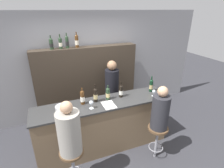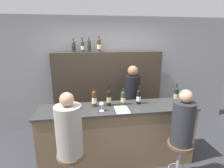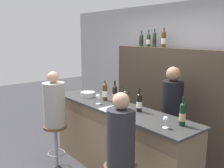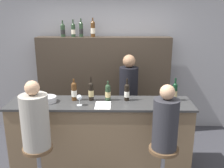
{
  "view_description": "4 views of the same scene",
  "coord_description": "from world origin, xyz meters",
  "px_view_note": "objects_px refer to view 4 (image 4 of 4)",
  "views": [
    {
      "loc": [
        -0.91,
        -2.4,
        2.62
      ],
      "look_at": [
        0.12,
        0.19,
        1.42
      ],
      "focal_mm": 28.0,
      "sensor_mm": 36.0,
      "label": 1
    },
    {
      "loc": [
        -0.5,
        -2.35,
        2.15
      ],
      "look_at": [
        -0.09,
        0.31,
        1.42
      ],
      "focal_mm": 28.0,
      "sensor_mm": 36.0,
      "label": 2
    },
    {
      "loc": [
        2.64,
        -1.94,
        2.04
      ],
      "look_at": [
        -0.2,
        0.36,
        1.32
      ],
      "focal_mm": 40.0,
      "sensor_mm": 36.0,
      "label": 3
    },
    {
      "loc": [
        0.21,
        -3.03,
        2.26
      ],
      "look_at": [
        0.17,
        0.29,
        1.3
      ],
      "focal_mm": 40.0,
      "sensor_mm": 36.0,
      "label": 4
    }
  ],
  "objects_px": {
    "wine_bottle_counter_1": "(91,91)",
    "guest_seated_right": "(165,122)",
    "wine_bottle_backbar_2": "(81,29)",
    "bar_stool_left": "(39,158)",
    "bar_stool_right": "(163,159)",
    "wine_glass_0": "(79,98)",
    "wine_glass_1": "(173,99)",
    "metal_bowl": "(48,99)",
    "guest_seated_left": "(35,120)",
    "wine_bottle_backbar_1": "(73,30)",
    "bartender": "(128,104)",
    "wine_bottle_counter_0": "(74,91)",
    "wine_bottle_counter_3": "(127,92)",
    "wine_bottle_backbar_3": "(93,29)",
    "wine_bottle_counter_2": "(108,92)",
    "wine_bottle_counter_4": "(175,92)",
    "wine_bottle_backbar_0": "(63,30)"
  },
  "relations": [
    {
      "from": "wine_bottle_counter_1",
      "to": "guest_seated_right",
      "type": "bearing_deg",
      "value": -36.5
    },
    {
      "from": "wine_bottle_counter_1",
      "to": "wine_bottle_backbar_2",
      "type": "xyz_separation_m",
      "value": [
        -0.27,
        1.14,
        0.79
      ]
    },
    {
      "from": "wine_bottle_counter_1",
      "to": "bar_stool_right",
      "type": "bearing_deg",
      "value": -36.5
    },
    {
      "from": "wine_bottle_counter_1",
      "to": "guest_seated_right",
      "type": "xyz_separation_m",
      "value": [
        0.94,
        -0.69,
        -0.15
      ]
    },
    {
      "from": "wine_bottle_counter_0",
      "to": "wine_glass_1",
      "type": "bearing_deg",
      "value": -8.61
    },
    {
      "from": "wine_bottle_counter_0",
      "to": "wine_bottle_counter_4",
      "type": "relative_size",
      "value": 0.95
    },
    {
      "from": "wine_bottle_backbar_1",
      "to": "guest_seated_right",
      "type": "xyz_separation_m",
      "value": [
        1.34,
        -1.83,
        -0.93
      ]
    },
    {
      "from": "wine_bottle_counter_0",
      "to": "wine_glass_0",
      "type": "xyz_separation_m",
      "value": [
        0.1,
        -0.21,
        -0.03
      ]
    },
    {
      "from": "wine_bottle_counter_1",
      "to": "wine_bottle_backbar_2",
      "type": "bearing_deg",
      "value": 103.16
    },
    {
      "from": "wine_bottle_counter_2",
      "to": "wine_glass_0",
      "type": "bearing_deg",
      "value": -151.5
    },
    {
      "from": "wine_bottle_counter_4",
      "to": "metal_bowl",
      "type": "bearing_deg",
      "value": -177.49
    },
    {
      "from": "wine_glass_0",
      "to": "bar_stool_left",
      "type": "bearing_deg",
      "value": -133.36
    },
    {
      "from": "wine_glass_0",
      "to": "wine_bottle_counter_0",
      "type": "bearing_deg",
      "value": 116.38
    },
    {
      "from": "wine_bottle_counter_0",
      "to": "bar_stool_left",
      "type": "distance_m",
      "value": 1.01
    },
    {
      "from": "bar_stool_left",
      "to": "bar_stool_right",
      "type": "bearing_deg",
      "value": 0.0
    },
    {
      "from": "wine_bottle_backbar_0",
      "to": "wine_glass_0",
      "type": "distance_m",
      "value": 1.63
    },
    {
      "from": "wine_bottle_backbar_2",
      "to": "wine_glass_0",
      "type": "height_order",
      "value": "wine_bottle_backbar_2"
    },
    {
      "from": "wine_bottle_counter_1",
      "to": "wine_glass_0",
      "type": "bearing_deg",
      "value": -124.14
    },
    {
      "from": "wine_bottle_counter_1",
      "to": "wine_bottle_counter_0",
      "type": "bearing_deg",
      "value": 180.0
    },
    {
      "from": "wine_bottle_counter_4",
      "to": "wine_bottle_backbar_3",
      "type": "relative_size",
      "value": 1.0
    },
    {
      "from": "guest_seated_left",
      "to": "wine_bottle_counter_3",
      "type": "bearing_deg",
      "value": 31.96
    },
    {
      "from": "wine_bottle_counter_3",
      "to": "bar_stool_left",
      "type": "relative_size",
      "value": 0.47
    },
    {
      "from": "bar_stool_left",
      "to": "wine_glass_0",
      "type": "bearing_deg",
      "value": 46.64
    },
    {
      "from": "wine_bottle_counter_0",
      "to": "wine_bottle_counter_3",
      "type": "height_order",
      "value": "wine_bottle_counter_3"
    },
    {
      "from": "wine_bottle_counter_1",
      "to": "wine_bottle_counter_2",
      "type": "distance_m",
      "value": 0.24
    },
    {
      "from": "wine_bottle_counter_3",
      "to": "bar_stool_left",
      "type": "bearing_deg",
      "value": -148.04
    },
    {
      "from": "guest_seated_right",
      "to": "guest_seated_left",
      "type": "bearing_deg",
      "value": 180.0
    },
    {
      "from": "wine_bottle_counter_0",
      "to": "wine_bottle_counter_3",
      "type": "xyz_separation_m",
      "value": [
        0.76,
        -0.0,
        -0.01
      ]
    },
    {
      "from": "wine_bottle_backbar_1",
      "to": "bar_stool_right",
      "type": "bearing_deg",
      "value": -53.73
    },
    {
      "from": "wine_bottle_backbar_1",
      "to": "wine_glass_0",
      "type": "xyz_separation_m",
      "value": [
        0.27,
        -1.35,
        -0.81
      ]
    },
    {
      "from": "guest_seated_left",
      "to": "bar_stool_right",
      "type": "distance_m",
      "value": 1.62
    },
    {
      "from": "wine_bottle_backbar_0",
      "to": "metal_bowl",
      "type": "distance_m",
      "value": 1.5
    },
    {
      "from": "bar_stool_right",
      "to": "guest_seated_right",
      "type": "xyz_separation_m",
      "value": [
        -0.0,
        0.0,
        0.5
      ]
    },
    {
      "from": "wine_bottle_counter_0",
      "to": "bar_stool_left",
      "type": "xyz_separation_m",
      "value": [
        -0.36,
        -0.69,
        -0.64
      ]
    },
    {
      "from": "wine_bottle_backbar_1",
      "to": "bartender",
      "type": "distance_m",
      "value": 1.64
    },
    {
      "from": "bar_stool_left",
      "to": "bar_stool_right",
      "type": "height_order",
      "value": "same"
    },
    {
      "from": "wine_bottle_counter_2",
      "to": "wine_bottle_counter_3",
      "type": "relative_size",
      "value": 0.9
    },
    {
      "from": "guest_seated_left",
      "to": "bar_stool_right",
      "type": "relative_size",
      "value": 1.23
    },
    {
      "from": "wine_bottle_counter_3",
      "to": "guest_seated_left",
      "type": "distance_m",
      "value": 1.32
    },
    {
      "from": "wine_bottle_counter_2",
      "to": "wine_bottle_backbar_3",
      "type": "bearing_deg",
      "value": 104.6
    },
    {
      "from": "wine_bottle_backbar_3",
      "to": "guest_seated_left",
      "type": "relative_size",
      "value": 0.4
    },
    {
      "from": "wine_glass_0",
      "to": "wine_glass_1",
      "type": "relative_size",
      "value": 1.13
    },
    {
      "from": "wine_glass_1",
      "to": "guest_seated_left",
      "type": "relative_size",
      "value": 0.16
    },
    {
      "from": "wine_bottle_counter_1",
      "to": "wine_bottle_counter_2",
      "type": "bearing_deg",
      "value": 0.0
    },
    {
      "from": "guest_seated_right",
      "to": "wine_bottle_counter_0",
      "type": "bearing_deg",
      "value": 149.56
    },
    {
      "from": "wine_bottle_counter_2",
      "to": "bartender",
      "type": "xyz_separation_m",
      "value": [
        0.33,
        0.62,
        -0.41
      ]
    },
    {
      "from": "metal_bowl",
      "to": "bar_stool_left",
      "type": "xyz_separation_m",
      "value": [
        0.01,
        -0.61,
        -0.55
      ]
    },
    {
      "from": "wine_bottle_backbar_1",
      "to": "wine_bottle_backbar_3",
      "type": "relative_size",
      "value": 0.92
    },
    {
      "from": "wine_bottle_counter_1",
      "to": "bartender",
      "type": "distance_m",
      "value": 0.95
    },
    {
      "from": "wine_bottle_counter_1",
      "to": "guest_seated_left",
      "type": "relative_size",
      "value": 0.41
    }
  ]
}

